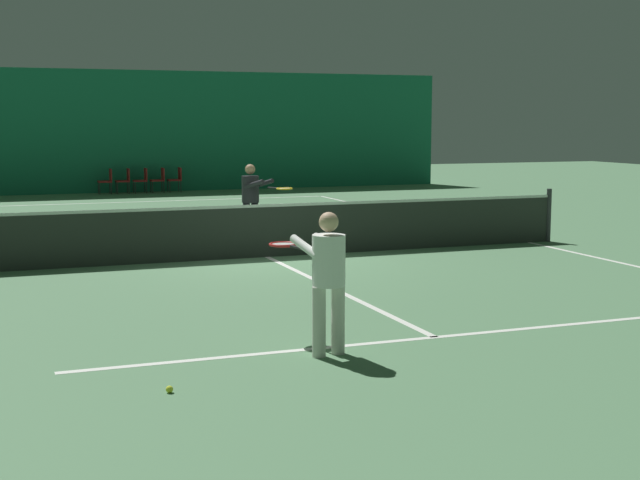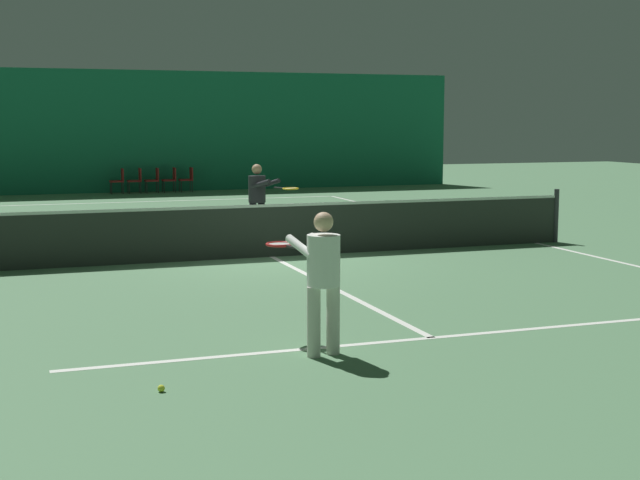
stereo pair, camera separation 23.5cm
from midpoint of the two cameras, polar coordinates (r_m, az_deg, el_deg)
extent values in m
plane|color=#56845B|center=(16.01, -2.68, -1.08)|extent=(60.00, 60.00, 0.00)
cube|color=#196B4C|center=(31.29, -11.12, 6.84)|extent=(23.00, 0.12, 4.15)
cube|color=white|center=(27.55, -9.83, 2.47)|extent=(11.00, 0.10, 0.00)
cube|color=white|center=(22.17, -7.45, 1.29)|extent=(8.25, 0.10, 0.00)
cube|color=white|center=(10.16, 7.83, -6.22)|extent=(8.25, 0.10, 0.00)
cube|color=white|center=(18.35, 14.00, -0.18)|extent=(0.10, 23.80, 0.00)
cube|color=white|center=(16.01, -2.68, -1.08)|extent=(0.10, 12.80, 0.00)
cube|color=#2D332D|center=(15.95, -2.69, 0.60)|extent=(11.90, 0.02, 0.95)
cube|color=white|center=(15.90, -2.70, 2.21)|extent=(11.90, 0.02, 0.05)
cylinder|color=#333338|center=(18.53, 15.22, 1.51)|extent=(0.10, 0.10, 1.07)
cylinder|color=beige|center=(9.19, 0.33, -5.28)|extent=(0.17, 0.17, 0.73)
cylinder|color=beige|center=(9.31, 1.57, -5.11)|extent=(0.17, 0.17, 0.73)
cylinder|color=white|center=(9.13, 0.96, -1.32)|extent=(0.40, 0.40, 0.53)
sphere|color=#DBAD89|center=(9.08, 0.97, 1.17)|extent=(0.20, 0.20, 0.20)
cylinder|color=white|center=(9.25, -0.55, -0.44)|extent=(0.19, 0.51, 0.21)
cylinder|color=white|center=(9.39, 0.91, -0.32)|extent=(0.19, 0.51, 0.21)
cylinder|color=black|center=(9.67, -1.02, -0.48)|extent=(0.09, 0.31, 0.03)
torus|color=red|center=(9.93, -1.88, -0.27)|extent=(0.39, 0.39, 0.03)
cylinder|color=silver|center=(9.93, -1.88, -0.27)|extent=(0.32, 0.32, 0.00)
cylinder|color=black|center=(18.56, -3.41, 1.29)|extent=(0.20, 0.20, 0.76)
cylinder|color=black|center=(18.39, -3.94, 1.23)|extent=(0.20, 0.20, 0.76)
cylinder|color=#232328|center=(18.42, -3.69, 3.27)|extent=(0.48, 0.48, 0.55)
sphere|color=tan|center=(18.39, -3.70, 4.55)|extent=(0.21, 0.21, 0.21)
cylinder|color=#232328|center=(18.33, -2.83, 3.65)|extent=(0.33, 0.50, 0.22)
cylinder|color=#232328|center=(18.13, -3.46, 3.60)|extent=(0.33, 0.50, 0.22)
cylinder|color=black|center=(17.96, -2.22, 3.36)|extent=(0.17, 0.28, 0.03)
torus|color=gold|center=(17.75, -1.51, 3.31)|extent=(0.45, 0.45, 0.03)
cylinder|color=silver|center=(17.75, -1.51, 3.31)|extent=(0.38, 0.38, 0.00)
cylinder|color=#2D2D2D|center=(30.86, -13.06, 3.29)|extent=(0.03, 0.03, 0.39)
cylinder|color=#2D2D2D|center=(30.48, -12.98, 3.24)|extent=(0.03, 0.03, 0.39)
cylinder|color=#2D2D2D|center=(30.90, -12.36, 3.31)|extent=(0.03, 0.03, 0.39)
cylinder|color=#2D2D2D|center=(30.53, -12.27, 3.26)|extent=(0.03, 0.03, 0.39)
cube|color=#A51E1E|center=(30.68, -12.68, 3.68)|extent=(0.44, 0.44, 0.05)
cube|color=#A51E1E|center=(30.69, -12.32, 4.12)|extent=(0.04, 0.44, 0.40)
cylinder|color=#2D2D2D|center=(30.93, -11.98, 3.33)|extent=(0.03, 0.03, 0.39)
cylinder|color=#2D2D2D|center=(30.55, -11.89, 3.28)|extent=(0.03, 0.03, 0.39)
cylinder|color=#2D2D2D|center=(30.98, -11.28, 3.35)|extent=(0.03, 0.03, 0.39)
cylinder|color=#2D2D2D|center=(30.60, -11.18, 3.30)|extent=(0.03, 0.03, 0.39)
cube|color=#A51E1E|center=(30.75, -11.59, 3.72)|extent=(0.44, 0.44, 0.05)
cube|color=#A51E1E|center=(30.76, -11.24, 4.15)|extent=(0.04, 0.44, 0.40)
cylinder|color=#2D2D2D|center=(31.01, -10.91, 3.36)|extent=(0.03, 0.03, 0.39)
cylinder|color=#2D2D2D|center=(30.63, -10.80, 3.32)|extent=(0.03, 0.03, 0.39)
cylinder|color=#2D2D2D|center=(31.07, -10.21, 3.39)|extent=(0.03, 0.03, 0.39)
cylinder|color=#2D2D2D|center=(30.69, -10.10, 3.34)|extent=(0.03, 0.03, 0.39)
cube|color=#A51E1E|center=(30.84, -10.52, 3.76)|extent=(0.44, 0.44, 0.05)
cube|color=#A51E1E|center=(30.85, -10.16, 4.19)|extent=(0.04, 0.44, 0.40)
cylinder|color=#2D2D2D|center=(31.10, -9.84, 3.40)|extent=(0.03, 0.03, 0.39)
cylinder|color=#2D2D2D|center=(30.73, -9.72, 3.36)|extent=(0.03, 0.03, 0.39)
cylinder|color=#2D2D2D|center=(31.17, -9.15, 3.43)|extent=(0.03, 0.03, 0.39)
cylinder|color=#2D2D2D|center=(30.79, -9.02, 3.38)|extent=(0.03, 0.03, 0.39)
cube|color=#A51E1E|center=(30.93, -9.44, 3.80)|extent=(0.44, 0.44, 0.05)
cube|color=#A51E1E|center=(30.95, -9.09, 4.22)|extent=(0.04, 0.44, 0.40)
cylinder|color=#2D2D2D|center=(31.20, -8.78, 3.44)|extent=(0.03, 0.03, 0.39)
cylinder|color=#2D2D2D|center=(30.83, -8.65, 3.39)|extent=(0.03, 0.03, 0.39)
cylinder|color=#2D2D2D|center=(31.27, -8.10, 3.46)|extent=(0.03, 0.03, 0.39)
cylinder|color=#2D2D2D|center=(30.90, -7.96, 3.41)|extent=(0.03, 0.03, 0.39)
cube|color=#A51E1E|center=(31.04, -8.38, 3.83)|extent=(0.44, 0.44, 0.05)
cube|color=#A51E1E|center=(31.06, -8.02, 4.26)|extent=(0.04, 0.44, 0.40)
sphere|color=#D1DB33|center=(8.22, -9.31, -9.35)|extent=(0.07, 0.07, 0.07)
camera|label=1|loc=(0.12, -89.43, 0.08)|focal=50.00mm
camera|label=2|loc=(0.12, 90.57, -0.08)|focal=50.00mm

